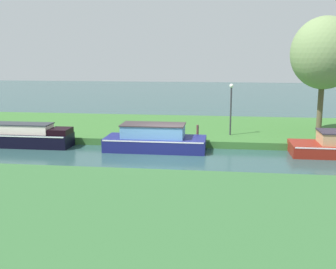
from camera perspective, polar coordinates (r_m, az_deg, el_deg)
ground_plane at (r=21.58m, az=-0.31°, el=-2.95°), size 120.00×120.00×0.00m
riverbank_far at (r=28.34m, az=1.60°, el=0.82°), size 72.00×10.00×0.40m
riverbank_near at (r=13.08m, az=-5.73°, el=-11.52°), size 72.00×10.00×0.40m
navy_barge at (r=22.72m, az=-1.84°, el=-0.67°), size 5.53×2.17×1.47m
black_narrowboat at (r=25.31m, az=-20.30°, el=-0.20°), size 6.72×1.58×1.34m
willow_tree_left at (r=26.90m, az=20.89°, el=10.47°), size 4.05×4.00×7.08m
lamp_post at (r=25.05m, az=8.71°, el=4.30°), size 0.24×0.24×3.10m
mooring_post_near at (r=23.85m, az=4.11°, el=0.35°), size 0.14×0.14×0.82m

